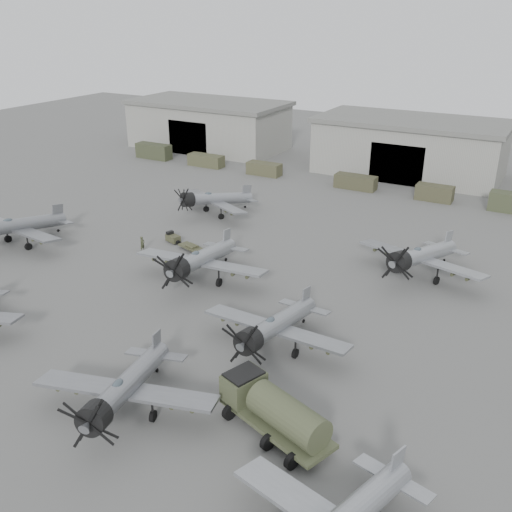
{
  "coord_description": "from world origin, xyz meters",
  "views": [
    {
      "loc": [
        22.41,
        -27.71,
        24.5
      ],
      "look_at": [
        -2.18,
        16.2,
        2.5
      ],
      "focal_mm": 40.0,
      "sensor_mm": 36.0,
      "label": 1
    }
  ],
  "objects_px": {
    "aircraft_near_1": "(123,389)",
    "aircraft_mid_2": "(274,327)",
    "aircraft_far_0": "(212,199)",
    "aircraft_far_1": "(420,256)",
    "aircraft_mid_0": "(14,226)",
    "aircraft_mid_1": "(199,260)",
    "tug_trailer": "(180,242)",
    "fuel_tanker": "(275,409)",
    "ground_crew": "(142,244)"
  },
  "relations": [
    {
      "from": "aircraft_mid_2",
      "to": "fuel_tanker",
      "type": "bearing_deg",
      "value": -59.9
    },
    {
      "from": "aircraft_mid_0",
      "to": "aircraft_mid_1",
      "type": "relative_size",
      "value": 0.97
    },
    {
      "from": "aircraft_mid_2",
      "to": "aircraft_far_1",
      "type": "relative_size",
      "value": 0.92
    },
    {
      "from": "aircraft_far_0",
      "to": "ground_crew",
      "type": "relative_size",
      "value": 6.78
    },
    {
      "from": "aircraft_mid_0",
      "to": "fuel_tanker",
      "type": "height_order",
      "value": "aircraft_mid_0"
    },
    {
      "from": "ground_crew",
      "to": "aircraft_mid_1",
      "type": "bearing_deg",
      "value": -106.74
    },
    {
      "from": "fuel_tanker",
      "to": "ground_crew",
      "type": "height_order",
      "value": "fuel_tanker"
    },
    {
      "from": "aircraft_mid_0",
      "to": "ground_crew",
      "type": "height_order",
      "value": "aircraft_mid_0"
    },
    {
      "from": "aircraft_far_1",
      "to": "ground_crew",
      "type": "relative_size",
      "value": 7.64
    },
    {
      "from": "aircraft_near_1",
      "to": "aircraft_mid_0",
      "type": "relative_size",
      "value": 0.95
    },
    {
      "from": "aircraft_near_1",
      "to": "aircraft_far_1",
      "type": "xyz_separation_m",
      "value": [
        11.09,
        30.0,
        0.16
      ]
    },
    {
      "from": "aircraft_mid_0",
      "to": "tug_trailer",
      "type": "bearing_deg",
      "value": 36.16
    },
    {
      "from": "fuel_tanker",
      "to": "tug_trailer",
      "type": "relative_size",
      "value": 1.39
    },
    {
      "from": "tug_trailer",
      "to": "ground_crew",
      "type": "xyz_separation_m",
      "value": [
        -2.6,
        -3.32,
        0.4
      ]
    },
    {
      "from": "aircraft_far_0",
      "to": "tug_trailer",
      "type": "height_order",
      "value": "aircraft_far_0"
    },
    {
      "from": "aircraft_far_0",
      "to": "aircraft_near_1",
      "type": "bearing_deg",
      "value": -40.35
    },
    {
      "from": "aircraft_far_0",
      "to": "aircraft_far_1",
      "type": "height_order",
      "value": "aircraft_far_1"
    },
    {
      "from": "aircraft_mid_1",
      "to": "aircraft_far_1",
      "type": "relative_size",
      "value": 1.02
    },
    {
      "from": "aircraft_near_1",
      "to": "aircraft_mid_2",
      "type": "bearing_deg",
      "value": 51.97
    },
    {
      "from": "aircraft_mid_0",
      "to": "ground_crew",
      "type": "xyz_separation_m",
      "value": [
        13.2,
        5.72,
        -1.48
      ]
    },
    {
      "from": "aircraft_mid_0",
      "to": "aircraft_far_0",
      "type": "distance_m",
      "value": 23.5
    },
    {
      "from": "aircraft_mid_1",
      "to": "aircraft_far_1",
      "type": "xyz_separation_m",
      "value": [
        18.11,
        11.28,
        -0.04
      ]
    },
    {
      "from": "aircraft_mid_0",
      "to": "ground_crew",
      "type": "relative_size",
      "value": 7.53
    },
    {
      "from": "aircraft_near_1",
      "to": "tug_trailer",
      "type": "relative_size",
      "value": 2.01
    },
    {
      "from": "aircraft_far_0",
      "to": "tug_trailer",
      "type": "bearing_deg",
      "value": -52.41
    },
    {
      "from": "aircraft_mid_0",
      "to": "aircraft_far_1",
      "type": "xyz_separation_m",
      "value": [
        41.2,
        13.59,
        0.04
      ]
    },
    {
      "from": "aircraft_mid_1",
      "to": "aircraft_mid_0",
      "type": "bearing_deg",
      "value": -179.86
    },
    {
      "from": "aircraft_far_0",
      "to": "aircraft_far_1",
      "type": "relative_size",
      "value": 0.89
    },
    {
      "from": "aircraft_mid_0",
      "to": "aircraft_mid_1",
      "type": "height_order",
      "value": "aircraft_mid_1"
    },
    {
      "from": "aircraft_far_1",
      "to": "aircraft_near_1",
      "type": "bearing_deg",
      "value": -95.34
    },
    {
      "from": "aircraft_near_1",
      "to": "aircraft_mid_1",
      "type": "relative_size",
      "value": 0.92
    },
    {
      "from": "aircraft_far_0",
      "to": "fuel_tanker",
      "type": "distance_m",
      "value": 41.25
    },
    {
      "from": "aircraft_mid_2",
      "to": "aircraft_near_1",
      "type": "bearing_deg",
      "value": -110.27
    },
    {
      "from": "aircraft_mid_1",
      "to": "aircraft_far_1",
      "type": "bearing_deg",
      "value": 26.33
    },
    {
      "from": "aircraft_mid_1",
      "to": "aircraft_far_0",
      "type": "relative_size",
      "value": 1.15
    },
    {
      "from": "aircraft_far_1",
      "to": "tug_trailer",
      "type": "height_order",
      "value": "aircraft_far_1"
    },
    {
      "from": "aircraft_mid_1",
      "to": "aircraft_far_0",
      "type": "xyz_separation_m",
      "value": [
        -9.64,
        16.97,
        -0.25
      ]
    },
    {
      "from": "ground_crew",
      "to": "aircraft_far_0",
      "type": "bearing_deg",
      "value": 1.27
    },
    {
      "from": "aircraft_near_1",
      "to": "fuel_tanker",
      "type": "bearing_deg",
      "value": 5.16
    },
    {
      "from": "aircraft_mid_1",
      "to": "aircraft_near_1",
      "type": "bearing_deg",
      "value": -75.03
    },
    {
      "from": "aircraft_near_1",
      "to": "tug_trailer",
      "type": "xyz_separation_m",
      "value": [
        -14.31,
        25.46,
        -1.77
      ]
    },
    {
      "from": "aircraft_mid_0",
      "to": "aircraft_mid_1",
      "type": "xyz_separation_m",
      "value": [
        23.09,
        2.31,
        0.08
      ]
    },
    {
      "from": "aircraft_mid_1",
      "to": "aircraft_mid_2",
      "type": "bearing_deg",
      "value": -36.77
    },
    {
      "from": "aircraft_mid_2",
      "to": "tug_trailer",
      "type": "height_order",
      "value": "aircraft_mid_2"
    },
    {
      "from": "aircraft_mid_1",
      "to": "tug_trailer",
      "type": "bearing_deg",
      "value": 131.67
    },
    {
      "from": "aircraft_mid_1",
      "to": "aircraft_far_1",
      "type": "distance_m",
      "value": 21.33
    },
    {
      "from": "aircraft_mid_1",
      "to": "aircraft_far_0",
      "type": "height_order",
      "value": "aircraft_mid_1"
    },
    {
      "from": "aircraft_mid_0",
      "to": "aircraft_far_0",
      "type": "height_order",
      "value": "aircraft_mid_0"
    },
    {
      "from": "aircraft_mid_0",
      "to": "aircraft_mid_1",
      "type": "bearing_deg",
      "value": 12.07
    },
    {
      "from": "aircraft_near_1",
      "to": "aircraft_mid_2",
      "type": "xyz_separation_m",
      "value": [
        4.76,
        11.59,
        -0.01
      ]
    }
  ]
}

